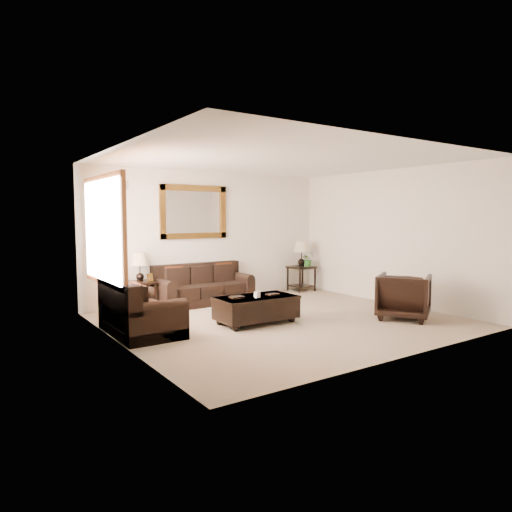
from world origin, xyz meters
TOP-DOWN VIEW (x-y plane):
  - room at (0.00, 0.00)m, footprint 5.51×5.01m
  - window at (-2.70, 0.90)m, footprint 0.07×1.96m
  - mirror at (-0.41, 2.47)m, footprint 1.50×0.06m
  - air_vent at (-1.90, 2.48)m, footprint 0.25×0.02m
  - sofa at (-0.41, 2.11)m, footprint 1.95×0.84m
  - loveseat at (-2.34, 0.50)m, footprint 0.88×1.48m
  - end_table_left at (-1.68, 2.21)m, footprint 0.49×0.49m
  - end_table_right at (2.25, 2.19)m, footprint 0.54×0.54m
  - coffee_table at (-0.50, 0.05)m, footprint 1.35×0.76m
  - armchair at (1.80, -1.09)m, footprint 1.10×1.12m
  - potted_plant at (2.37, 2.10)m, footprint 0.31×0.34m

SIDE VIEW (x-z plane):
  - coffee_table at x=-0.50m, z-range 0.00..0.56m
  - sofa at x=-0.41m, z-range -0.11..0.69m
  - loveseat at x=-2.34m, z-range -0.11..0.72m
  - armchair at x=1.80m, z-range 0.00..0.86m
  - end_table_left at x=-1.68m, z-range 0.16..1.25m
  - potted_plant at x=2.37m, z-range 0.58..0.85m
  - end_table_right at x=2.25m, z-range 0.18..1.36m
  - room at x=0.00m, z-range 0.00..2.71m
  - window at x=-2.70m, z-range 0.72..2.38m
  - mirror at x=-0.41m, z-range 1.30..2.40m
  - air_vent at x=-1.90m, z-range 2.26..2.44m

